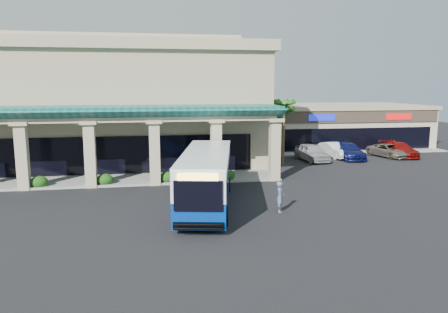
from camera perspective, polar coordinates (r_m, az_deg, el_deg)
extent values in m
plane|color=black|center=(27.54, -2.43, -5.84)|extent=(110.00, 110.00, 0.00)
imported|color=slate|center=(25.22, 7.33, -5.25)|extent=(0.60, 0.74, 1.77)
imported|color=#BBBBBB|center=(42.82, 11.42, 0.54)|extent=(2.38, 5.03, 1.66)
imported|color=white|center=(45.34, 14.15, 0.82)|extent=(2.44, 4.82, 1.51)
imported|color=#0D134E|center=(45.04, 15.90, 0.72)|extent=(2.67, 5.54, 1.56)
imported|color=#686256|center=(47.26, 20.76, 0.72)|extent=(3.31, 5.16, 1.32)
imported|color=maroon|center=(48.02, 21.90, 0.87)|extent=(2.22, 5.15, 1.48)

